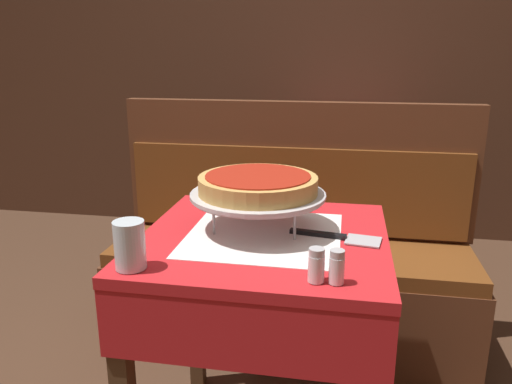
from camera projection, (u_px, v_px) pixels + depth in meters
dining_table_front at (264, 275)px, 1.45m from camera, size 0.69×0.69×0.76m
dining_table_rear at (345, 157)px, 2.93m from camera, size 0.70×0.70×0.77m
booth_bench at (290, 275)px, 2.17m from camera, size 1.53×0.45×1.05m
back_wall_panel at (317, 60)px, 3.35m from camera, size 6.00×0.04×2.40m
pizza_pan_stand at (258, 196)px, 1.43m from camera, size 0.39×0.39×0.11m
deep_dish_pizza at (258, 184)px, 1.42m from camera, size 0.34×0.34×0.05m
pizza_server at (337, 237)px, 1.38m from camera, size 0.26×0.09×0.01m
water_glass_near at (130, 245)px, 1.18m from camera, size 0.07×0.07×0.12m
salt_shaker at (316, 265)px, 1.11m from camera, size 0.04×0.04×0.08m
pepper_shaker at (337, 267)px, 1.11m from camera, size 0.04×0.04×0.08m
napkin_holder at (242, 189)px, 1.70m from camera, size 0.10×0.05×0.09m
condiment_caddy at (355, 130)px, 2.90m from camera, size 0.14×0.14×0.17m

